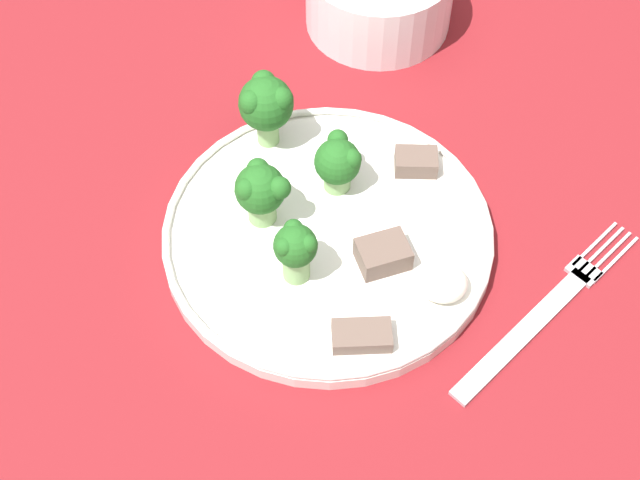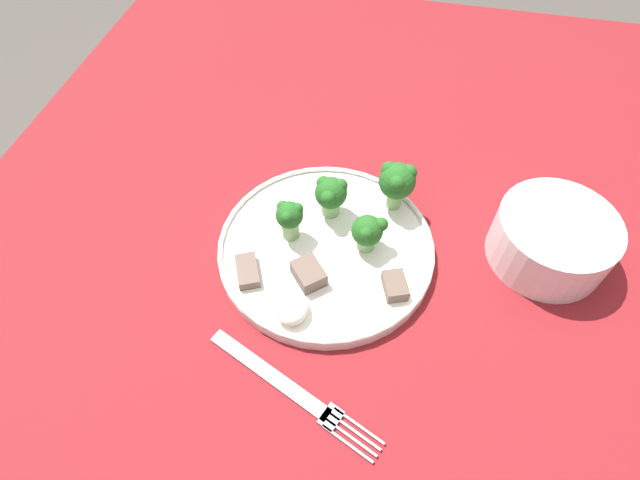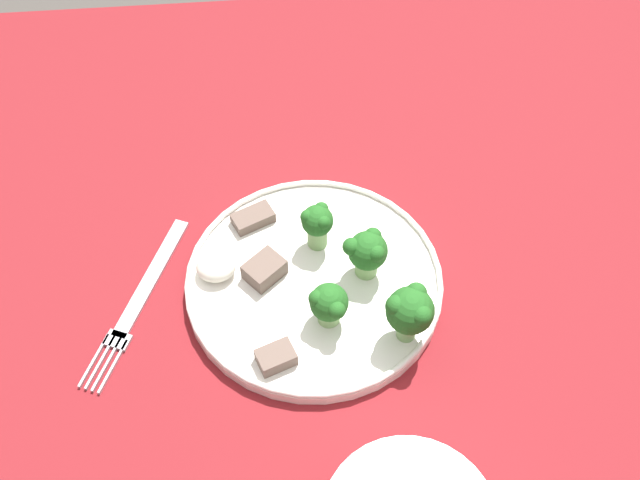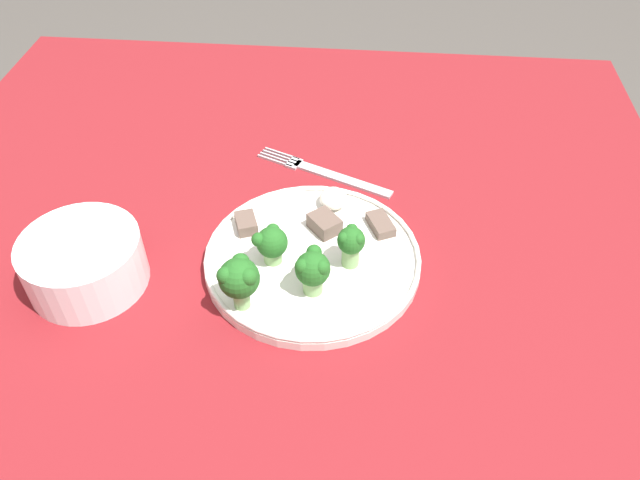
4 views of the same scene
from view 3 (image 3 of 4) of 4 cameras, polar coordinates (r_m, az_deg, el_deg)
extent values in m
cube|color=maroon|center=(0.76, 2.68, -6.88)|extent=(1.18, 1.06, 0.03)
cylinder|color=brown|center=(1.45, 21.07, 4.27)|extent=(0.06, 0.06, 0.70)
cylinder|color=brown|center=(1.40, -22.43, 1.30)|extent=(0.06, 0.06, 0.70)
cylinder|color=white|center=(0.76, -0.45, -3.30)|extent=(0.26, 0.26, 0.01)
torus|color=white|center=(0.75, -0.46, -2.93)|extent=(0.26, 0.26, 0.01)
cube|color=#B2B2B7|center=(0.79, -12.68, -2.75)|extent=(0.07, 0.14, 0.00)
cube|color=#B2B2B7|center=(0.76, -15.14, -7.21)|extent=(0.03, 0.03, 0.00)
cube|color=#B2B2B7|center=(0.75, -16.83, -8.78)|extent=(0.03, 0.05, 0.00)
cube|color=#B2B2B7|center=(0.75, -16.38, -8.95)|extent=(0.03, 0.05, 0.00)
cube|color=#B2B2B7|center=(0.75, -15.93, -9.11)|extent=(0.03, 0.05, 0.00)
cube|color=#B2B2B7|center=(0.74, -15.48, -9.28)|extent=(0.03, 0.05, 0.00)
cylinder|color=#7FA866|center=(0.75, 3.56, -1.93)|extent=(0.02, 0.02, 0.02)
sphere|color=#215B1E|center=(0.73, 3.66, -0.82)|extent=(0.04, 0.04, 0.04)
sphere|color=#215B1E|center=(0.72, 2.76, -0.48)|extent=(0.02, 0.02, 0.02)
sphere|color=#215B1E|center=(0.72, 4.27, -1.04)|extent=(0.02, 0.02, 0.02)
sphere|color=#215B1E|center=(0.73, 4.04, 0.28)|extent=(0.02, 0.02, 0.02)
cylinder|color=#7FA866|center=(0.71, 6.64, -6.61)|extent=(0.02, 0.02, 0.03)
sphere|color=#215B1E|center=(0.69, 6.87, -5.37)|extent=(0.05, 0.05, 0.05)
sphere|color=#215B1E|center=(0.68, 5.83, -5.02)|extent=(0.02, 0.02, 0.02)
sphere|color=#215B1E|center=(0.67, 7.69, -5.72)|extent=(0.02, 0.02, 0.02)
sphere|color=#215B1E|center=(0.69, 7.34, -4.04)|extent=(0.02, 0.02, 0.02)
cylinder|color=#7FA866|center=(0.77, -0.20, 0.35)|extent=(0.02, 0.02, 0.03)
sphere|color=#215B1E|center=(0.75, -0.21, 1.49)|extent=(0.03, 0.03, 0.03)
sphere|color=#215B1E|center=(0.74, -0.96, 1.78)|extent=(0.01, 0.01, 0.01)
sphere|color=#215B1E|center=(0.74, 0.23, 1.35)|extent=(0.01, 0.01, 0.01)
sphere|color=#215B1E|center=(0.75, 0.10, 2.37)|extent=(0.01, 0.01, 0.01)
cylinder|color=#7FA866|center=(0.72, 0.71, -5.99)|extent=(0.02, 0.02, 0.02)
sphere|color=#215B1E|center=(0.70, 0.73, -5.10)|extent=(0.04, 0.04, 0.04)
sphere|color=#215B1E|center=(0.69, -0.18, -4.81)|extent=(0.02, 0.02, 0.02)
sphere|color=#215B1E|center=(0.69, 1.28, -5.38)|extent=(0.02, 0.02, 0.02)
sphere|color=#215B1E|center=(0.70, 1.11, -4.03)|extent=(0.02, 0.02, 0.02)
cube|color=brown|center=(0.75, -4.26, -2.27)|extent=(0.05, 0.05, 0.02)
cube|color=brown|center=(0.70, -3.37, -8.91)|extent=(0.04, 0.03, 0.02)
cube|color=brown|center=(0.80, -5.13, 1.69)|extent=(0.05, 0.04, 0.01)
ellipsoid|color=silver|center=(0.76, -7.93, -2.03)|extent=(0.04, 0.04, 0.02)
camera|label=1|loc=(0.80, -19.96, 47.23)|focal=50.00mm
camera|label=2|loc=(0.49, -48.53, 20.12)|focal=28.00mm
camera|label=4|loc=(0.73, 52.87, 29.40)|focal=35.00mm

